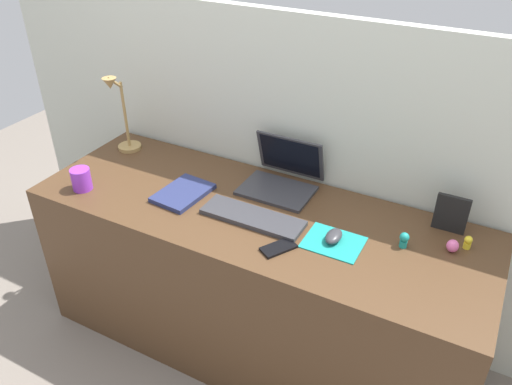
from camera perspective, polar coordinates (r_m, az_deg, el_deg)
The scene contains 15 objects.
ground_plane at distance 2.54m, azimuth -0.10°, elevation -15.98°, with size 6.00×6.00×0.00m, color slate.
back_wall at distance 2.33m, azimuth 4.09°, elevation 1.98°, with size 3.06×0.05×1.44m, color beige.
desk at distance 2.27m, azimuth -0.11°, elevation -9.79°, with size 1.86×0.65×0.74m, color #4C331E.
laptop at distance 2.18m, azimuth 2.99°, elevation 1.98°, with size 0.30×0.27×0.21m.
keyboard at distance 1.99m, azimuth -0.38°, elevation -2.78°, with size 0.41×0.13×0.02m, color #333338.
mousepad at distance 1.90m, azimuth 8.60°, elevation -5.50°, with size 0.21×0.17×0.00m, color teal.
mouse at distance 1.90m, azimuth 8.64°, elevation -4.83°, with size 0.06×0.10×0.03m, color #333338.
cell_phone at distance 1.85m, azimuth 2.52°, elevation -6.16°, with size 0.06×0.13×0.01m, color black.
desk_lamp at distance 2.48m, azimuth -14.79°, elevation 8.20°, with size 0.11×0.15×0.38m.
notebook_pad at distance 2.16m, azimuth -8.12°, elevation -0.05°, with size 0.17×0.24×0.02m, color navy.
picture_frame at distance 2.03m, azimuth 20.89°, elevation -2.23°, with size 0.12×0.02×0.15m, color black.
coffee_mug at distance 2.28m, azimuth -18.86°, elevation 1.41°, with size 0.08×0.08×0.09m, color purple.
toy_figurine_teal at distance 1.92m, azimuth 16.14°, elevation -5.03°, with size 0.03×0.03×0.06m.
toy_figurine_yellow at distance 1.99m, azimuth 22.50°, elevation -5.11°, with size 0.03×0.03×0.05m.
toy_figurine_pink at distance 1.95m, azimuth 21.02°, elevation -5.57°, with size 0.04×0.04×0.05m, color pink.
Camera 1 is at (0.79, -1.48, 1.90)m, focal length 35.96 mm.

